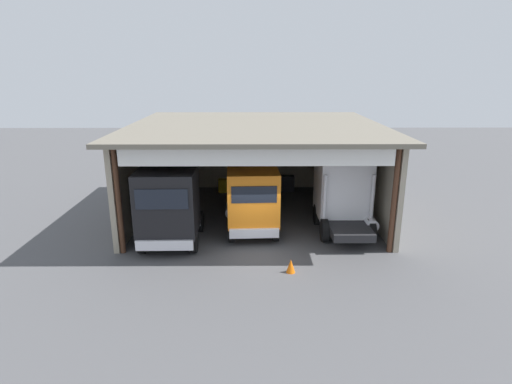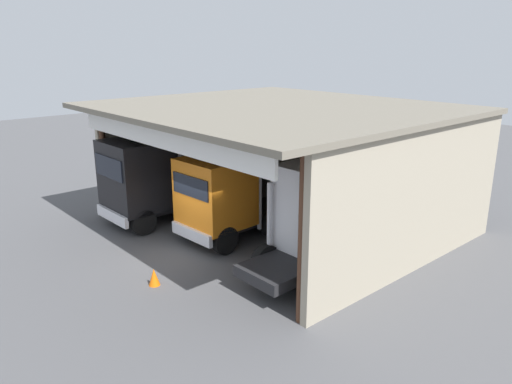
{
  "view_description": "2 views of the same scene",
  "coord_description": "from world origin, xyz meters",
  "px_view_note": "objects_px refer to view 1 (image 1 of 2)",
  "views": [
    {
      "loc": [
        -0.14,
        -16.66,
        7.82
      ],
      "look_at": [
        0.0,
        3.73,
        1.7
      ],
      "focal_mm": 29.03,
      "sensor_mm": 36.0,
      "label": 1
    },
    {
      "loc": [
        14.13,
        -8.74,
        7.36
      ],
      "look_at": [
        0.0,
        3.73,
        1.7
      ],
      "focal_mm": 34.63,
      "sensor_mm": 36.0,
      "label": 2
    }
  ],
  "objects_px": {
    "truck_white_left_bay": "(343,192)",
    "traffic_cone": "(291,266)",
    "truck_orange_center_left_bay": "(252,201)",
    "tool_cart": "(287,183)",
    "oil_drum": "(223,186)",
    "truck_black_yard_outside": "(169,206)"
  },
  "relations": [
    {
      "from": "truck_white_left_bay",
      "to": "traffic_cone",
      "type": "height_order",
      "value": "truck_white_left_bay"
    },
    {
      "from": "truck_orange_center_left_bay",
      "to": "traffic_cone",
      "type": "distance_m",
      "value": 4.49
    },
    {
      "from": "truck_orange_center_left_bay",
      "to": "tool_cart",
      "type": "height_order",
      "value": "truck_orange_center_left_bay"
    },
    {
      "from": "oil_drum",
      "to": "traffic_cone",
      "type": "xyz_separation_m",
      "value": [
        3.5,
        -11.22,
        -0.15
      ]
    },
    {
      "from": "truck_orange_center_left_bay",
      "to": "truck_white_left_bay",
      "type": "distance_m",
      "value": 4.52
    },
    {
      "from": "oil_drum",
      "to": "traffic_cone",
      "type": "bearing_deg",
      "value": -72.65
    },
    {
      "from": "oil_drum",
      "to": "traffic_cone",
      "type": "distance_m",
      "value": 11.75
    },
    {
      "from": "truck_black_yard_outside",
      "to": "truck_orange_center_left_bay",
      "type": "xyz_separation_m",
      "value": [
        3.73,
        1.27,
        -0.17
      ]
    },
    {
      "from": "truck_orange_center_left_bay",
      "to": "tool_cart",
      "type": "distance_m",
      "value": 7.98
    },
    {
      "from": "truck_white_left_bay",
      "to": "oil_drum",
      "type": "relative_size",
      "value": 5.25
    },
    {
      "from": "tool_cart",
      "to": "truck_black_yard_outside",
      "type": "bearing_deg",
      "value": -124.4
    },
    {
      "from": "oil_drum",
      "to": "tool_cart",
      "type": "height_order",
      "value": "tool_cart"
    },
    {
      "from": "oil_drum",
      "to": "traffic_cone",
      "type": "height_order",
      "value": "oil_drum"
    },
    {
      "from": "tool_cart",
      "to": "oil_drum",
      "type": "bearing_deg",
      "value": -176.19
    },
    {
      "from": "truck_orange_center_left_bay",
      "to": "traffic_cone",
      "type": "height_order",
      "value": "truck_orange_center_left_bay"
    },
    {
      "from": "truck_white_left_bay",
      "to": "traffic_cone",
      "type": "relative_size",
      "value": 8.15
    },
    {
      "from": "truck_black_yard_outside",
      "to": "traffic_cone",
      "type": "bearing_deg",
      "value": 152.09
    },
    {
      "from": "tool_cart",
      "to": "traffic_cone",
      "type": "height_order",
      "value": "tool_cart"
    },
    {
      "from": "truck_black_yard_outside",
      "to": "truck_orange_center_left_bay",
      "type": "distance_m",
      "value": 3.95
    },
    {
      "from": "truck_black_yard_outside",
      "to": "oil_drum",
      "type": "distance_m",
      "value": 8.83
    },
    {
      "from": "truck_black_yard_outside",
      "to": "tool_cart",
      "type": "relative_size",
      "value": 5.14
    },
    {
      "from": "truck_white_left_bay",
      "to": "truck_orange_center_left_bay",
      "type": "bearing_deg",
      "value": -172.56
    }
  ]
}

